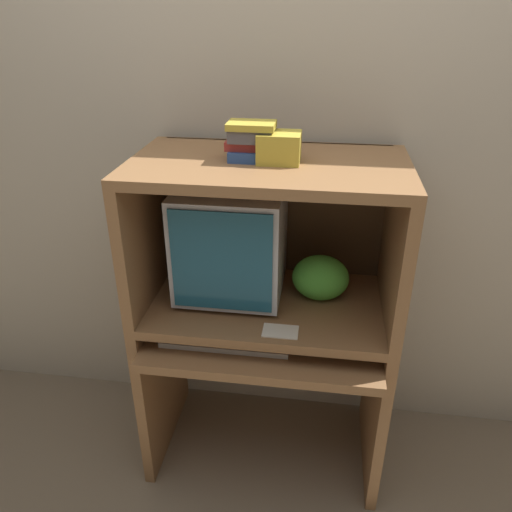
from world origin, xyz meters
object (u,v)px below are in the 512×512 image
Objects in this scene: keyboard at (227,337)px; snack_bag at (320,278)px; storage_box at (279,148)px; book_stack at (250,140)px; crt_monitor at (231,241)px; mouse at (306,346)px.

snack_bag is (0.33, 0.19, 0.17)m from keyboard.
storage_box is (0.17, 0.14, 0.68)m from keyboard.
storage_box is (-0.16, -0.06, 0.51)m from snack_bag.
keyboard is 2.86× the size of book_stack.
crt_monitor is at bearing 93.48° from keyboard.
crt_monitor is 0.92× the size of keyboard.
snack_bag is at bearing 0.28° from crt_monitor.
snack_bag is (0.34, 0.00, -0.13)m from crt_monitor.
mouse is at bearing -100.23° from snack_bag.
mouse is at bearing -50.50° from storage_box.
book_stack is at bearing 171.57° from storage_box.
mouse is 0.70m from storage_box.
keyboard is 8.16× the size of mouse.
keyboard is at bearing -149.91° from snack_bag.
book_stack is at bearing 143.24° from mouse.
storage_box is at bearing -8.43° from book_stack.
book_stack is at bearing -25.88° from crt_monitor.
storage_box is at bearing -161.26° from snack_bag.
keyboard is 2.18× the size of snack_bag.
snack_bag is 0.54m from storage_box.
crt_monitor is 2.62× the size of book_stack.
crt_monitor is at bearing -179.72° from snack_bag.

